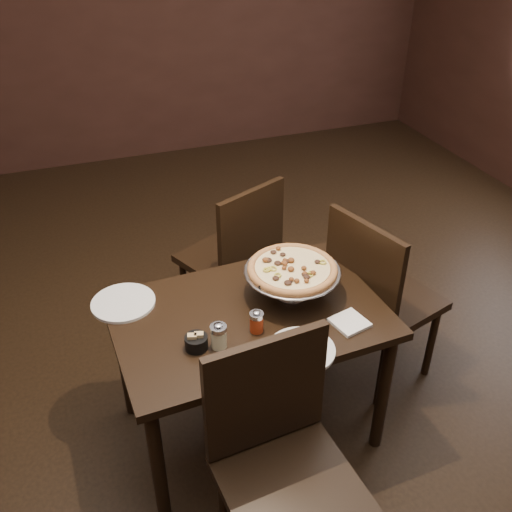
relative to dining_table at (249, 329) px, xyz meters
name	(u,v)px	position (x,y,z in m)	size (l,w,h in m)	color
room	(266,154)	(0.08, 0.02, 0.79)	(6.04, 7.04, 2.84)	black
dining_table	(249,329)	(0.00, 0.00, 0.00)	(1.16, 0.80, 0.71)	black
pizza_stand	(292,269)	(0.22, 0.05, 0.23)	(0.42, 0.42, 0.17)	#B7B7BE
parmesan_shaker	(219,336)	(-0.18, -0.16, 0.15)	(0.07, 0.07, 0.11)	beige
pepper_flake_shaker	(257,322)	(-0.01, -0.12, 0.14)	(0.06, 0.06, 0.10)	maroon
packet_caddy	(196,342)	(-0.26, -0.13, 0.12)	(0.09, 0.09, 0.07)	black
napkin_stack	(350,322)	(0.36, -0.21, 0.10)	(0.13, 0.13, 0.01)	white
plate_left	(123,303)	(-0.49, 0.24, 0.10)	(0.27, 0.27, 0.01)	white
plate_near	(301,350)	(0.11, -0.29, 0.10)	(0.26, 0.26, 0.01)	white
serving_spatula	(265,280)	(0.08, 0.02, 0.23)	(0.16, 0.16, 0.02)	#B7B7BE
chair_far	(236,254)	(0.18, 0.73, -0.09)	(0.59, 0.59, 0.95)	black
chair_near	(281,459)	(-0.10, -0.60, -0.08)	(0.49, 0.49, 0.98)	black
chair_side	(377,295)	(0.71, 0.12, -0.08)	(0.57, 0.57, 0.98)	black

